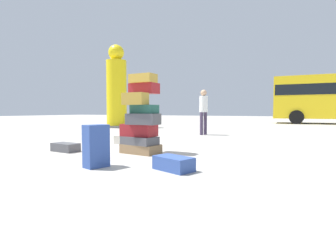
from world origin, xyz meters
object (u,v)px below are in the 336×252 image
suitcase_navy_right_side (96,146)px  person_bearded_onlooker (204,108)px  suitcase_cream_upright_blue (128,140)px  suitcase_tower (141,120)px  yellow_dummy_statue (117,91)px  suitcase_charcoal_left_side (66,147)px  suitcase_navy_foreground_far (174,163)px

suitcase_navy_right_side → person_bearded_onlooker: size_ratio=0.40×
suitcase_cream_upright_blue → suitcase_tower: bearing=-52.2°
suitcase_cream_upright_blue → yellow_dummy_statue: (-4.51, 5.59, 1.79)m
suitcase_charcoal_left_side → yellow_dummy_statue: (-4.07, 7.27, 1.81)m
suitcase_navy_right_side → suitcase_cream_upright_blue: 2.90m
suitcase_tower → person_bearded_onlooker: bearing=92.3°
suitcase_charcoal_left_side → suitcase_cream_upright_blue: 1.74m
suitcase_navy_right_side → suitcase_cream_upright_blue: size_ratio=1.01×
suitcase_cream_upright_blue → suitcase_navy_foreground_far: suitcase_cream_upright_blue is taller
suitcase_navy_foreground_far → person_bearded_onlooker: (-1.41, 5.67, 0.86)m
suitcase_navy_foreground_far → suitcase_navy_right_side: bearing=-143.8°
suitcase_charcoal_left_side → yellow_dummy_statue: 8.52m
suitcase_tower → yellow_dummy_statue: bearing=129.8°
suitcase_cream_upright_blue → person_bearded_onlooker: person_bearded_onlooker is taller
suitcase_navy_foreground_far → person_bearded_onlooker: bearing=124.8°
suitcase_navy_right_side → suitcase_navy_foreground_far: 1.22m
suitcase_tower → suitcase_charcoal_left_side: size_ratio=2.67×
suitcase_charcoal_left_side → yellow_dummy_statue: size_ratio=0.14×
suitcase_tower → person_bearded_onlooker: person_bearded_onlooker is taller
suitcase_charcoal_left_side → suitcase_navy_right_side: 1.92m
suitcase_tower → suitcase_navy_foreground_far: (1.23, -1.12, -0.57)m
suitcase_cream_upright_blue → suitcase_navy_foreground_far: (2.37, -2.31, -0.01)m
yellow_dummy_statue → suitcase_navy_foreground_far: bearing=-48.9°
suitcase_tower → suitcase_navy_right_side: bearing=-86.8°
suitcase_navy_right_side → suitcase_cream_upright_blue: suitcase_navy_right_side is taller
suitcase_cream_upright_blue → suitcase_navy_right_side: bearing=-71.0°
suitcase_tower → suitcase_navy_foreground_far: 1.76m
suitcase_charcoal_left_side → suitcase_cream_upright_blue: suitcase_cream_upright_blue is taller
suitcase_navy_right_side → yellow_dummy_statue: (-5.72, 8.21, 1.58)m
suitcase_charcoal_left_side → suitcase_navy_right_side: size_ratio=0.92×
suitcase_cream_upright_blue → yellow_dummy_statue: bearing=123.0°
person_bearded_onlooker → yellow_dummy_statue: size_ratio=0.38×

